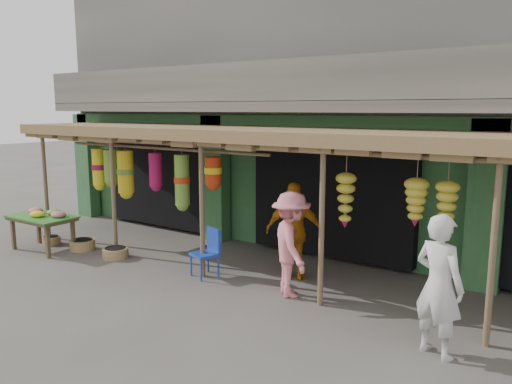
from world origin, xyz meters
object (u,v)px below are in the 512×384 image
Objects in this scene: person_shopper at (291,244)px; flower_table at (43,218)px; person_front at (439,286)px; person_vendor at (294,231)px; blue_chair at (208,250)px.

flower_table is at bearing 52.00° from person_shopper.
person_front reaches higher than person_shopper.
person_front is 3.35m from person_vendor.
flower_table is 5.81m from person_vendor.
person_front is at bearing 132.85° from person_vendor.
person_shopper is at bearing 5.53° from person_front.
flower_table reaches higher than blue_chair.
person_shopper is at bearing 5.78° from flower_table.
person_front is (8.60, 0.05, 0.19)m from flower_table.
person_vendor is 0.86m from person_shopper.
person_front is (4.42, -0.71, 0.42)m from blue_chair.
person_vendor reaches higher than blue_chair.
blue_chair is 4.50m from person_front.
flower_table is at bearing 21.41° from person_front.
person_front is at bearing -1.30° from flower_table.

